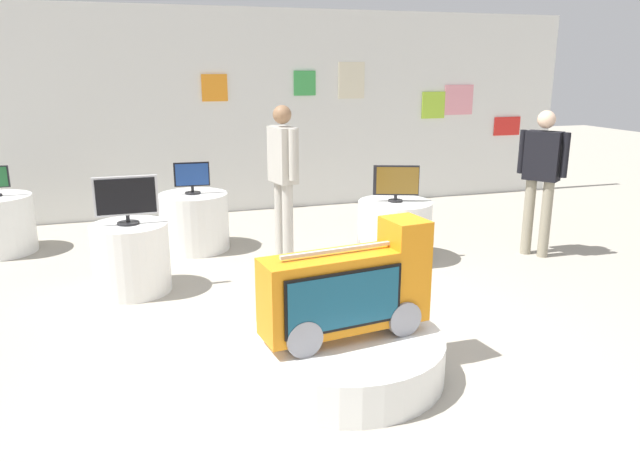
{
  "coord_description": "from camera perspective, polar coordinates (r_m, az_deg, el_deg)",
  "views": [
    {
      "loc": [
        -1.51,
        -3.92,
        2.15
      ],
      "look_at": [
        -0.06,
        0.64,
        0.84
      ],
      "focal_mm": 33.85,
      "sensor_mm": 36.0,
      "label": 1
    }
  ],
  "objects": [
    {
      "name": "display_pedestal_right_rear",
      "position": [
        6.9,
        7.05,
        -0.0
      ],
      "size": [
        0.83,
        0.83,
        0.69
      ],
      "primitive_type": "cylinder",
      "color": "white",
      "rests_on": "ground"
    },
    {
      "name": "tv_on_center_rear",
      "position": [
        6.02,
        -17.86,
        2.97
      ],
      "size": [
        0.59,
        0.21,
        0.47
      ],
      "color": "black",
      "rests_on": "display_pedestal_center_rear"
    },
    {
      "name": "display_pedestal_left_rear",
      "position": [
        7.42,
        -11.79,
        0.88
      ],
      "size": [
        0.82,
        0.82,
        0.69
      ],
      "primitive_type": "cylinder",
      "color": "white",
      "rests_on": "ground"
    },
    {
      "name": "back_wall_display",
      "position": [
        9.19,
        -8.13,
        11.03
      ],
      "size": [
        11.13,
        0.13,
        2.97
      ],
      "color": "silver",
      "rests_on": "ground"
    },
    {
      "name": "tv_on_right_rear",
      "position": [
        6.77,
        7.23,
        4.64
      ],
      "size": [
        0.49,
        0.21,
        0.41
      ],
      "color": "black",
      "rests_on": "display_pedestal_right_rear"
    },
    {
      "name": "novelty_firetruck_tv",
      "position": [
        4.23,
        2.76,
        -5.8
      ],
      "size": [
        1.24,
        0.5,
        0.81
      ],
      "color": "gray",
      "rests_on": "main_display_pedestal"
    },
    {
      "name": "ground_plane",
      "position": [
        4.72,
        3.12,
        -11.83
      ],
      "size": [
        30.0,
        30.0,
        0.0
      ],
      "primitive_type": "plane",
      "color": "#A8A091"
    },
    {
      "name": "main_display_pedestal",
      "position": [
        4.42,
        2.36,
        -11.66
      ],
      "size": [
        1.42,
        1.42,
        0.3
      ],
      "primitive_type": "cylinder",
      "color": "white",
      "rests_on": "ground"
    },
    {
      "name": "shopper_browsing_near_truck",
      "position": [
        6.6,
        -3.52,
        5.55
      ],
      "size": [
        0.27,
        0.55,
        1.76
      ],
      "color": "#B2ADA3",
      "rests_on": "ground"
    },
    {
      "name": "display_pedestal_center_rear",
      "position": [
        6.18,
        -17.41,
        -2.44
      ],
      "size": [
        0.74,
        0.74,
        0.69
      ],
      "primitive_type": "cylinder",
      "color": "white",
      "rests_on": "ground"
    },
    {
      "name": "shopper_browsing_rear",
      "position": [
        7.34,
        20.2,
        5.25
      ],
      "size": [
        0.38,
        0.47,
        1.68
      ],
      "color": "gray",
      "rests_on": "ground"
    },
    {
      "name": "tv_on_left_rear",
      "position": [
        7.3,
        -12.02,
        5.06
      ],
      "size": [
        0.42,
        0.18,
        0.38
      ],
      "color": "black",
      "rests_on": "display_pedestal_left_rear"
    }
  ]
}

